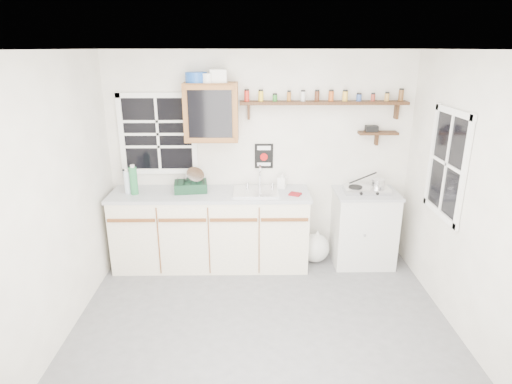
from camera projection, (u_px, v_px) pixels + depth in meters
room at (264, 204)px, 3.63m from camera, size 3.64×3.24×2.54m
main_cabinet at (211, 229)px, 5.11m from camera, size 2.31×0.63×0.92m
right_cabinet at (363, 227)px, 5.16m from camera, size 0.73×0.57×0.91m
sink at (256, 191)px, 4.97m from camera, size 0.52×0.44×0.29m
upper_cabinet at (211, 112)px, 4.81m from camera, size 0.60×0.32×0.65m
upper_cabinet_clutter at (205, 77)px, 4.69m from camera, size 0.46×0.24×0.14m
spice_shelf at (323, 102)px, 4.86m from camera, size 1.91×0.18×0.35m
secondary_shelf at (376, 132)px, 4.99m from camera, size 0.45×0.16×0.24m
warning_sign at (264, 156)px, 5.13m from camera, size 0.22×0.02×0.30m
window_back at (158, 134)px, 5.02m from camera, size 0.93×0.03×0.98m
window_right at (447, 164)px, 4.11m from camera, size 0.03×0.78×1.08m
water_bottles at (131, 181)px, 4.87m from camera, size 0.16×0.12×0.35m
dish_rack at (192, 184)px, 4.98m from camera, size 0.41×0.33×0.28m
soap_bottle at (282, 180)px, 5.08m from camera, size 0.12×0.12×0.21m
rag at (295, 194)px, 4.87m from camera, size 0.16×0.15×0.02m
hotplate at (366, 190)px, 4.98m from camera, size 0.53×0.30×0.07m
saucepan at (377, 183)px, 4.96m from camera, size 0.39×0.18×0.17m
trash_bag at (315, 248)px, 5.24m from camera, size 0.38×0.35×0.44m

